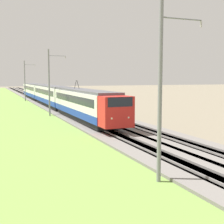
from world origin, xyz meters
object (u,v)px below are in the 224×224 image
(catenary_mast_near, at_px, (161,91))
(catenary_mast_mid, at_px, (49,82))
(passenger_train, at_px, (51,94))
(catenary_mast_far, at_px, (25,81))

(catenary_mast_near, relative_size, catenary_mast_mid, 0.99)
(passenger_train, bearing_deg, catenary_mast_mid, -11.33)
(catenary_mast_near, bearing_deg, passenger_train, -3.55)
(catenary_mast_far, bearing_deg, catenary_mast_mid, 180.00)
(passenger_train, relative_size, catenary_mast_mid, 6.82)
(passenger_train, distance_m, catenary_mast_mid, 14.17)
(catenary_mast_near, xyz_separation_m, catenary_mast_mid, (30.48, 0.00, 0.05))
(passenger_train, bearing_deg, catenary_mast_near, -3.55)
(catenary_mast_near, distance_m, catenary_mast_mid, 30.48)
(catenary_mast_near, relative_size, catenary_mast_far, 1.00)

